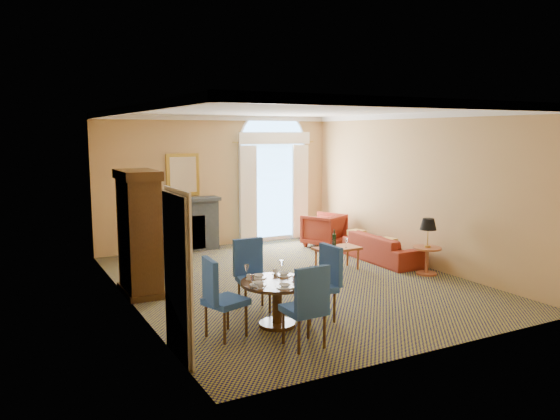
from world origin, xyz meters
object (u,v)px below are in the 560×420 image
armchair (324,230)px  coffee_table (337,249)px  sofa (383,248)px  side_table (428,240)px  dining_table (277,292)px  armoire (139,235)px

armchair → coffee_table: bearing=36.6°
sofa → side_table: (0.05, -1.30, 0.41)m
dining_table → coffee_table: bearing=41.9°
dining_table → armchair: bearing=50.8°
dining_table → armoire: bearing=117.9°
armchair → armoire: bearing=-6.5°
sofa → coffee_table: bearing=98.4°
armoire → armchair: (4.98, 1.91, -0.63)m
sofa → side_table: 1.37m
armoire → side_table: (5.32, -1.36, -0.34)m
coffee_table → armoire: bearing=175.6°
dining_table → sofa: size_ratio=0.53×
side_table → sofa: bearing=92.2°
armoire → side_table: bearing=-14.3°
coffee_table → side_table: 1.80m
side_table → armoire: bearing=165.7°
dining_table → armchair: dining_table is taller
sofa → armchair: size_ratio=2.26×
armoire → sofa: bearing=-0.6°
side_table → dining_table: bearing=-163.3°
armoire → sofa: size_ratio=1.07×
dining_table → coffee_table: dining_table is taller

